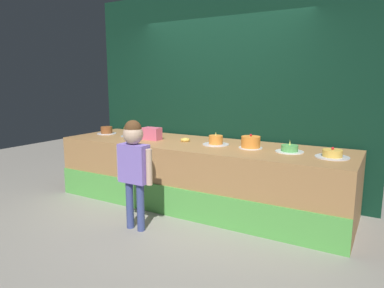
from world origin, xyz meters
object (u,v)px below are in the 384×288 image
object	(u,v)px
cake_center_left	(216,141)
cake_left	(129,132)
pink_box	(152,134)
cake_far_right	(332,154)
cake_far_left	(107,131)
cake_right	(290,149)
cake_center_right	(251,142)
donut	(185,140)
child_figure	(134,160)

from	to	relation	value
cake_center_left	cake_left	bearing A→B (deg)	-179.40
pink_box	cake_far_right	xyz separation A→B (m)	(2.34, 0.03, -0.05)
cake_far_right	cake_center_left	bearing A→B (deg)	177.48
cake_far_left	cake_right	xyz separation A→B (m)	(2.81, 0.00, -0.01)
pink_box	cake_center_right	distance (m)	1.41
donut	pink_box	bearing A→B (deg)	-166.66
cake_center_right	child_figure	bearing A→B (deg)	-129.60
cake_far_left	cake_far_right	world-z (taller)	cake_far_right
donut	cake_center_right	distance (m)	0.94
donut	cake_center_left	size ratio (longest dim) A/B	0.38
cake_center_left	cake_center_right	xyz separation A→B (m)	(0.47, 0.00, 0.02)
pink_box	cake_far_left	bearing A→B (deg)	174.47
cake_center_left	cake_right	distance (m)	0.94
cake_center_left	cake_far_right	bearing A→B (deg)	-2.52
donut	cake_far_right	world-z (taller)	cake_far_right
child_figure	pink_box	distance (m)	1.13
cake_center_left	cake_center_right	size ratio (longest dim) A/B	1.18
donut	cake_right	bearing A→B (deg)	-0.70
pink_box	cake_far_right	bearing A→B (deg)	0.68
cake_left	pink_box	bearing A→B (deg)	-9.06
donut	cake_left	bearing A→B (deg)	-177.78
cake_center_left	donut	bearing A→B (deg)	177.36
cake_center_left	cake_far_right	distance (m)	1.41
child_figure	donut	size ratio (longest dim) A/B	9.47
cake_far_right	cake_far_left	bearing A→B (deg)	178.90
child_figure	donut	distance (m)	1.12
cake_right	cake_far_left	bearing A→B (deg)	-179.94
child_figure	cake_far_left	distance (m)	1.81
cake_center_left	child_figure	bearing A→B (deg)	-111.76
child_figure	cake_center_right	size ratio (longest dim) A/B	4.25
donut	cake_far_left	bearing A→B (deg)	-179.17
donut	cake_right	size ratio (longest dim) A/B	0.40
donut	cake_far_right	distance (m)	1.88
cake_far_right	cake_center_right	bearing A→B (deg)	176.21
child_figure	cake_far_left	size ratio (longest dim) A/B	4.14
pink_box	donut	size ratio (longest dim) A/B	1.91
cake_center_right	cake_right	distance (m)	0.47
donut	cake_center_left	distance (m)	0.47
cake_far_left	cake_right	size ratio (longest dim) A/B	0.92
donut	cake_far_left	size ratio (longest dim) A/B	0.44
cake_far_left	pink_box	bearing A→B (deg)	-5.53
cake_far_right	cake_right	bearing A→B (deg)	171.96
child_figure	cake_left	world-z (taller)	child_figure
child_figure	cake_far_right	size ratio (longest dim) A/B	3.43
donut	cake_left	world-z (taller)	cake_left
donut	cake_right	distance (m)	1.41
donut	cake_far_left	world-z (taller)	cake_far_left
cake_center_right	cake_far_right	bearing A→B (deg)	-3.79
cake_right	cake_center_left	bearing A→B (deg)	-179.73
cake_center_left	cake_far_left	bearing A→B (deg)	179.96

